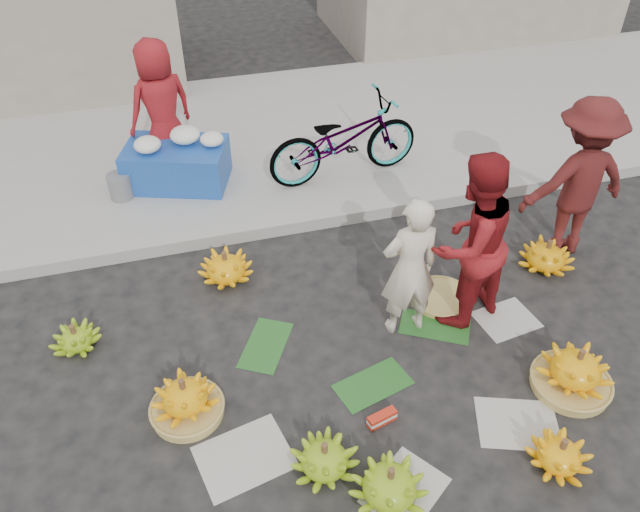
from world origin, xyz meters
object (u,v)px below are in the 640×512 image
object	(u,v)px
banana_bunch_0	(185,400)
vendor_cream	(410,268)
flower_table	(177,162)
banana_bunch_4	(575,372)
bicycle	(344,139)

from	to	relation	value
banana_bunch_0	vendor_cream	world-z (taller)	vendor_cream
vendor_cream	flower_table	bearing A→B (deg)	-58.64
banana_bunch_4	vendor_cream	world-z (taller)	vendor_cream
banana_bunch_0	vendor_cream	distance (m)	2.20
banana_bunch_4	banana_bunch_0	bearing A→B (deg)	169.22
banana_bunch_4	bicycle	distance (m)	3.76
banana_bunch_4	vendor_cream	xyz separation A→B (m)	(-1.11, 1.06, 0.53)
flower_table	bicycle	xyz separation A→B (m)	(1.98, -0.39, 0.22)
banana_bunch_4	vendor_cream	size ratio (longest dim) A/B	0.53
banana_bunch_4	flower_table	distance (m)	4.95
vendor_cream	bicycle	bearing A→B (deg)	-94.18
banana_bunch_0	flower_table	size ratio (longest dim) A/B	0.47
banana_bunch_0	bicycle	world-z (taller)	bicycle
vendor_cream	bicycle	size ratio (longest dim) A/B	0.76
vendor_cream	flower_table	distance (m)	3.46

